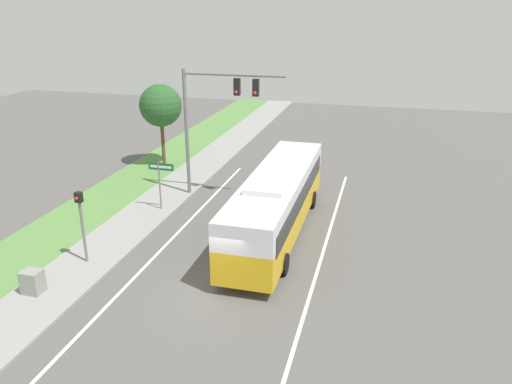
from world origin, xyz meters
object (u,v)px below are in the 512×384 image
(pedestrian_signal, at_px, (81,216))
(utility_cabinet, at_px, (33,282))
(street_sign, at_px, (160,177))
(bus, at_px, (277,199))
(signal_gantry, at_px, (213,110))

(pedestrian_signal, bearing_deg, utility_cabinet, -101.62)
(pedestrian_signal, distance_m, utility_cabinet, 3.24)
(street_sign, bearing_deg, bus, -10.13)
(pedestrian_signal, xyz_separation_m, utility_cabinet, (-0.56, -2.73, -1.65))
(utility_cabinet, bearing_deg, street_sign, 82.52)
(bus, bearing_deg, street_sign, 169.87)
(pedestrian_signal, bearing_deg, street_sign, 84.34)
(bus, relative_size, street_sign, 4.42)
(signal_gantry, bearing_deg, utility_cabinet, -105.48)
(bus, height_order, street_sign, bus)
(signal_gantry, bearing_deg, bus, -40.74)
(signal_gantry, xyz_separation_m, utility_cabinet, (-3.26, -11.76, -4.54))
(signal_gantry, bearing_deg, street_sign, -127.14)
(bus, xyz_separation_m, pedestrian_signal, (-7.25, -5.11, 0.42))
(signal_gantry, height_order, street_sign, signal_gantry)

